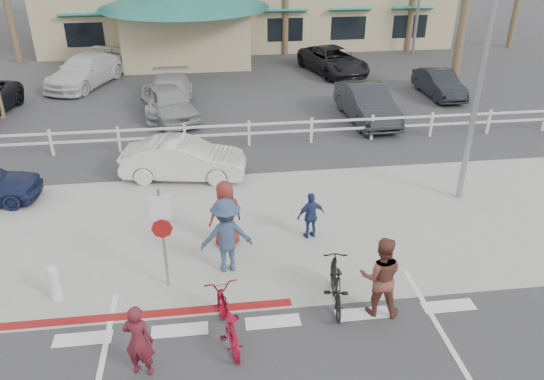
{
  "coord_description": "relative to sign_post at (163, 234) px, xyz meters",
  "views": [
    {
      "loc": [
        -1.17,
        -8.18,
        7.88
      ],
      "look_at": [
        0.41,
        3.91,
        1.5
      ],
      "focal_mm": 35.0,
      "sensor_mm": 36.0,
      "label": 1
    }
  ],
  "objects": [
    {
      "name": "streetlight_0",
      "position": [
        8.8,
        3.3,
        3.05
      ],
      "size": [
        0.6,
        2.0,
        9.0
      ],
      "primitive_type": null,
      "color": "gray",
      "rests_on": "ground"
    },
    {
      "name": "lot_car_2",
      "position": [
        -0.41,
        11.73,
        -0.73
      ],
      "size": [
        2.98,
        4.56,
        1.44
      ],
      "primitive_type": "imported",
      "rotation": [
        0.0,
        0.0,
        0.33
      ],
      "color": "gray",
      "rests_on": "ground"
    },
    {
      "name": "rider_red",
      "position": [
        -0.37,
        -2.66,
        -0.65
      ],
      "size": [
        0.66,
        0.52,
        1.6
      ],
      "primitive_type": "imported",
      "rotation": [
        0.0,
        0.0,
        2.87
      ],
      "color": "maroon",
      "rests_on": "ground"
    },
    {
      "name": "sidewalk_plaza",
      "position": [
        2.3,
        2.3,
        -1.44
      ],
      "size": [
        22.0,
        7.0,
        0.01
      ],
      "primitive_type": "cube",
      "color": "gray",
      "rests_on": "ground"
    },
    {
      "name": "lot_car_4",
      "position": [
        -4.87,
        17.38,
        -0.7
      ],
      "size": [
        3.94,
        5.62,
        1.51
      ],
      "primitive_type": "imported",
      "rotation": [
        0.0,
        0.0,
        -0.39
      ],
      "color": "silver",
      "rests_on": "ground"
    },
    {
      "name": "bike_red",
      "position": [
        1.3,
        -1.94,
        -0.92
      ],
      "size": [
        1.02,
        2.09,
        1.05
      ],
      "primitive_type": "imported",
      "rotation": [
        0.0,
        0.0,
        3.31
      ],
      "color": "maroon",
      "rests_on": "ground"
    },
    {
      "name": "sign_post",
      "position": [
        0.0,
        0.0,
        0.0
      ],
      "size": [
        0.5,
        0.1,
        2.9
      ],
      "primitive_type": null,
      "color": "gray",
      "rests_on": "ground"
    },
    {
      "name": "rail_fence",
      "position": [
        2.8,
        8.3,
        -0.95
      ],
      "size": [
        29.4,
        0.16,
        1.0
      ],
      "primitive_type": null,
      "color": "silver",
      "rests_on": "ground"
    },
    {
      "name": "ground",
      "position": [
        2.3,
        -2.2,
        -1.45
      ],
      "size": [
        140.0,
        140.0,
        0.0
      ],
      "primitive_type": "plane",
      "color": "#333335"
    },
    {
      "name": "pedestrian_a",
      "position": [
        1.44,
        0.49,
        -0.47
      ],
      "size": [
        1.31,
        0.81,
        1.96
      ],
      "primitive_type": "imported",
      "rotation": [
        0.0,
        0.0,
        3.21
      ],
      "color": "navy",
      "rests_on": "ground"
    },
    {
      "name": "pedestrian_child",
      "position": [
        3.77,
        1.66,
        -0.78
      ],
      "size": [
        0.84,
        0.5,
        1.35
      ],
      "primitive_type": "imported",
      "rotation": [
        0.0,
        0.0,
        3.37
      ],
      "color": "navy",
      "rests_on": "ground"
    },
    {
      "name": "rider_black",
      "position": [
        4.65,
        -1.54,
        -0.5
      ],
      "size": [
        1.08,
        0.93,
        1.91
      ],
      "primitive_type": "imported",
      "rotation": [
        0.0,
        0.0,
        2.89
      ],
      "color": "brown",
      "rests_on": "ground"
    },
    {
      "name": "curb_red",
      "position": [
        -0.7,
        -1.0,
        -1.44
      ],
      "size": [
        7.0,
        0.25,
        0.02
      ],
      "primitive_type": "cube",
      "color": "maroon",
      "rests_on": "ground"
    },
    {
      "name": "lot_car_3",
      "position": [
        7.9,
        10.45,
        -0.7
      ],
      "size": [
        1.83,
        4.66,
        1.51
      ],
      "primitive_type": "imported",
      "rotation": [
        0.0,
        0.0,
        0.05
      ],
      "color": "#23262B",
      "rests_on": "ground"
    },
    {
      "name": "lot_car_1",
      "position": [
        -0.41,
        12.84,
        -0.74
      ],
      "size": [
        2.04,
        4.91,
        1.42
      ],
      "primitive_type": "imported",
      "rotation": [
        0.0,
        0.0,
        0.01
      ],
      "color": "#98999E",
      "rests_on": "ground"
    },
    {
      "name": "cross_street",
      "position": [
        2.3,
        6.3,
        -1.45
      ],
      "size": [
        40.0,
        5.0,
        0.01
      ],
      "primitive_type": "cube",
      "color": "#333335",
      "rests_on": "ground"
    },
    {
      "name": "car_white_sedan",
      "position": [
        0.3,
        5.86,
        -0.78
      ],
      "size": [
        4.22,
        2.03,
        1.33
      ],
      "primitive_type": "imported",
      "rotation": [
        0.0,
        0.0,
        1.41
      ],
      "color": "silver",
      "rests_on": "ground"
    },
    {
      "name": "bike_black",
      "position": [
        3.78,
        -1.15,
        -0.88
      ],
      "size": [
        0.77,
        1.93,
        1.13
      ],
      "primitive_type": "imported",
      "rotation": [
        0.0,
        0.0,
        3.01
      ],
      "color": "black",
      "rests_on": "ground"
    },
    {
      "name": "parking_lot",
      "position": [
        2.3,
        15.8,
        -1.45
      ],
      "size": [
        50.0,
        16.0,
        0.01
      ],
      "primitive_type": "cube",
      "color": "#333335",
      "rests_on": "ground"
    },
    {
      "name": "bollard_0",
      "position": [
        -2.5,
        -0.2,
        -0.97
      ],
      "size": [
        0.26,
        0.26,
        0.95
      ],
      "primitive_type": null,
      "color": "silver",
      "rests_on": "ground"
    },
    {
      "name": "pedestrian_b",
      "position": [
        1.49,
        1.63,
        -0.53
      ],
      "size": [
        1.03,
        0.84,
        1.83
      ],
      "primitive_type": "imported",
      "rotation": [
        0.0,
        0.0,
        3.46
      ],
      "color": "maroon",
      "rests_on": "ground"
    },
    {
      "name": "info_sign",
      "position": [
        16.3,
        19.8,
        1.35
      ],
      "size": [
        1.2,
        0.16,
        5.6
      ],
      "primitive_type": null,
      "color": "navy",
      "rests_on": "ground"
    },
    {
      "name": "lot_car_5",
      "position": [
        8.24,
        18.01,
        -0.75
      ],
      "size": [
        3.57,
        5.48,
        1.4
      ],
      "primitive_type": "imported",
      "rotation": [
        0.0,
        0.0,
        0.27
      ],
      "color": "black",
      "rests_on": "ground"
    },
    {
      "name": "lot_car_6",
      "position": [
        12.34,
        13.28,
        -0.83
      ],
      "size": [
        1.42,
        3.79,
        1.24
      ],
      "primitive_type": "imported",
      "rotation": [
        0.0,
        0.0,
        0.03
      ],
      "color": "black",
      "rests_on": "ground"
    }
  ]
}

